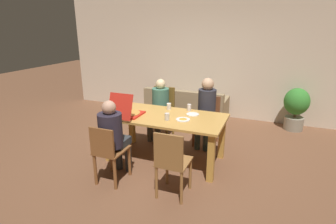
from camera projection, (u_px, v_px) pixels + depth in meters
ground_plane at (166, 159)px, 4.58m from camera, size 20.00×20.00×0.00m
back_wall at (207, 55)px, 6.44m from camera, size 7.36×0.12×2.89m
dining_table at (166, 123)px, 4.38m from camera, size 1.88×0.97×0.76m
chair_0 at (109, 153)px, 3.76m from camera, size 0.38×0.46×0.87m
person_0 at (113, 133)px, 3.81m from camera, size 0.33×0.51×1.19m
chair_1 at (162, 110)px, 5.44m from camera, size 0.46×0.41×0.97m
person_1 at (159, 104)px, 5.25m from camera, size 0.33×0.55×1.16m
chair_2 at (207, 118)px, 5.07m from camera, size 0.43×0.44×0.88m
person_2 at (206, 107)px, 4.87m from camera, size 0.32×0.49×1.25m
chair_3 at (172, 162)px, 3.42m from camera, size 0.39×0.42×0.92m
pizza_box_0 at (128, 112)px, 4.33m from camera, size 0.40×0.53×0.40m
plate_0 at (193, 114)px, 4.39m from camera, size 0.20×0.20×0.01m
plate_1 at (183, 119)px, 4.15m from camera, size 0.22×0.22×0.03m
drinking_glass_0 at (189, 108)px, 4.57m from camera, size 0.07×0.07×0.12m
drinking_glass_1 at (167, 117)px, 4.13m from camera, size 0.07×0.07×0.11m
drinking_glass_2 at (169, 106)px, 4.65m from camera, size 0.07×0.07×0.11m
couch at (187, 110)px, 6.25m from camera, size 1.78×0.87×0.79m
potted_plant at (296, 106)px, 5.69m from camera, size 0.51×0.51×0.90m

